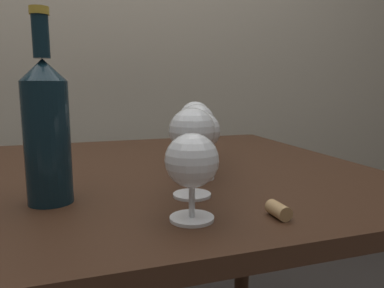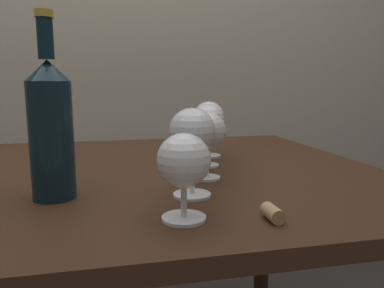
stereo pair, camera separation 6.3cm
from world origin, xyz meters
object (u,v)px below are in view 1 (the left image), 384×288
(wine_glass_pinot, at_px, (192,163))
(wine_bottle, at_px, (47,129))
(cork, at_px, (278,210))
(wine_glass_port, at_px, (197,123))
(wine_glass_empty, at_px, (192,134))
(wine_glass_rose, at_px, (195,118))
(wine_glass_white, at_px, (201,132))

(wine_glass_pinot, relative_size, wine_bottle, 0.41)
(wine_glass_pinot, xyz_separation_m, cork, (0.12, -0.03, -0.07))
(wine_bottle, height_order, cork, wine_bottle)
(wine_glass_port, bearing_deg, wine_bottle, -150.17)
(wine_glass_empty, relative_size, wine_glass_rose, 1.04)
(wine_glass_pinot, xyz_separation_m, wine_bottle, (-0.20, 0.15, 0.04))
(wine_glass_white, distance_m, cork, 0.27)
(wine_glass_rose, relative_size, cork, 3.58)
(wine_glass_empty, relative_size, wine_glass_port, 1.04)
(wine_glass_port, bearing_deg, cork, -89.73)
(wine_glass_white, distance_m, wine_glass_port, 0.12)
(wine_glass_rose, relative_size, wine_bottle, 0.48)
(wine_bottle, bearing_deg, wine_glass_rose, 40.01)
(wine_bottle, bearing_deg, wine_glass_empty, -9.90)
(wine_glass_white, xyz_separation_m, wine_bottle, (-0.29, -0.07, 0.03))
(wine_glass_white, bearing_deg, wine_glass_empty, -116.83)
(wine_glass_white, bearing_deg, cork, -82.44)
(wine_glass_white, bearing_deg, wine_glass_rose, 74.23)
(wine_glass_rose, distance_m, cork, 0.49)
(wine_glass_empty, bearing_deg, wine_glass_pinot, -108.28)
(wine_glass_rose, xyz_separation_m, wine_bottle, (-0.35, -0.30, 0.02))
(wine_glass_pinot, xyz_separation_m, wine_glass_rose, (0.16, 0.45, 0.02))
(wine_glass_pinot, height_order, wine_bottle, wine_bottle)
(wine_glass_white, xyz_separation_m, cork, (0.03, -0.25, -0.09))
(wine_glass_empty, height_order, wine_bottle, wine_bottle)
(wine_glass_empty, bearing_deg, wine_glass_rose, 70.44)
(wine_glass_port, bearing_deg, wine_glass_white, -105.27)
(wine_glass_pinot, distance_m, wine_glass_empty, 0.12)
(wine_glass_port, bearing_deg, wine_glass_rose, 73.73)
(wine_glass_pinot, bearing_deg, cork, -13.58)
(wine_glass_port, xyz_separation_m, cork, (0.00, -0.36, -0.09))
(wine_glass_rose, bearing_deg, wine_glass_pinot, -109.25)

